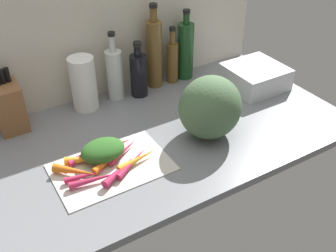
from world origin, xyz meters
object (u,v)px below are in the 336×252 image
Objects in this scene: cutting_board at (112,167)px; carrot_0 at (138,159)px; carrot_2 at (85,159)px; carrot_10 at (112,146)px; bottle_2 at (154,53)px; bottle_4 at (185,50)px; bottle_0 at (115,73)px; dish_rack at (255,77)px; knife_block at (8,106)px; carrot_1 at (90,152)px; carrot_6 at (120,170)px; carrot_3 at (86,175)px; carrot_7 at (132,162)px; bottle_1 at (139,74)px; paper_towel_roll at (84,84)px; winter_squash at (210,107)px; bottle_3 at (172,61)px; carrot_5 at (75,171)px; carrot_9 at (96,179)px; carrot_4 at (109,160)px; carrot_8 at (124,151)px.

cutting_board is 9.17cm from carrot_0.
carrot_10 is at bearing 8.88° from carrot_2.
cutting_board is 60.97cm from bottle_2.
bottle_4 reaches higher than carrot_2.
dish_rack is at bearing -22.12° from bottle_0.
bottle_0 reaches higher than knife_block.
carrot_6 is (4.68, -14.54, 0.21)cm from carrot_1.
carrot_6 is (10.10, -3.76, 0.39)cm from carrot_3.
carrot_7 is 0.70× the size of bottle_1.
bottle_2 is (9.95, 3.95, 5.92)cm from bottle_1.
knife_block is at bearing 176.96° from paper_towel_roll.
dish_rack is (39.26, 19.39, -6.97)cm from winter_squash.
bottle_3 reaches higher than paper_towel_roll.
carrot_9 is at bearing -56.00° from carrot_5.
carrot_0 is 73.25cm from dish_rack.
carrot_3 is (-5.42, -10.78, -0.18)cm from carrot_1.
cutting_board is 7.24cm from carrot_7.
bottle_4 is 33.43cm from dish_rack.
winter_squash is 46.43cm from bottle_0.
carrot_8 is at bearing 17.50° from carrot_4.
carrot_10 is (3.81, 5.96, 0.43)cm from carrot_4.
bottle_1 is 1.01× the size of dish_rack.
knife_block is at bearing 108.01° from carrot_9.
carrot_0 is 1.19× the size of carrot_2.
carrot_6 is at bearing -124.64° from bottle_1.
carrot_3 reaches higher than cutting_board.
carrot_1 is 1.12× the size of carrot_6.
carrot_10 is 37.75cm from winter_squash.
winter_squash is at bearing -1.59° from cutting_board.
paper_towel_roll is (-32.37, 41.63, -0.69)cm from winter_squash.
bottle_1 reaches higher than paper_towel_roll.
carrot_7 is (6.23, -5.03, -0.09)cm from carrot_4.
bottle_3 is at bearing -177.15° from bottle_4.
bottle_2 reaches higher than carrot_10.
cutting_board is 2.64× the size of carrot_5.
bottle_0 is at bearing 162.66° from bottle_1.
carrot_1 is 83.00cm from dish_rack.
carrot_5 reaches higher than carrot_0.
bottle_0 reaches higher than carrot_7.
carrot_9 is at bearing -71.99° from knife_block.
carrot_5 is 56.81cm from bottle_1.
carrot_9 is 58.33cm from bottle_1.
bottle_1 is 52.13cm from dish_rack.
bottle_3 reaches higher than bottle_1.
carrot_3 is 0.45× the size of bottle_4.
carrot_8 is 0.65× the size of dish_rack.
bottle_3 is at bearing 43.75° from carrot_6.
bottle_4 is (16.04, -0.37, -2.35)cm from bottle_2.
bottle_1 is at bearing 48.76° from carrot_10.
carrot_0 is at bearing -13.56° from carrot_5.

